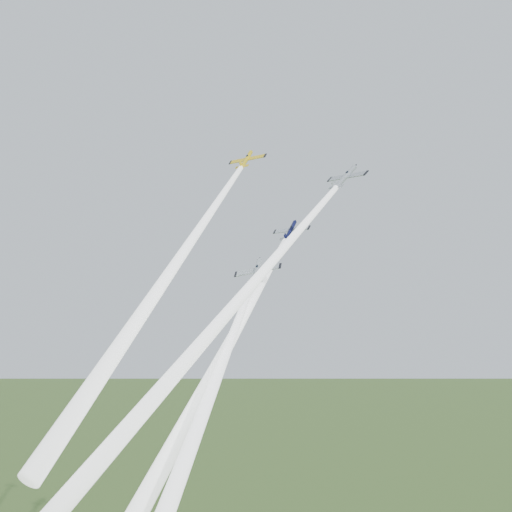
% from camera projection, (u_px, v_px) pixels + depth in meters
% --- Properties ---
extents(plane_yellow, '(9.65, 8.31, 6.87)m').
position_uv_depth(plane_yellow, '(246.00, 160.00, 126.67)').
color(plane_yellow, yellow).
extents(smoke_trail_yellow, '(14.83, 53.67, 50.09)m').
position_uv_depth(smoke_trail_yellow, '(163.00, 282.00, 98.12)').
color(smoke_trail_yellow, white).
extents(plane_navy, '(8.55, 7.41, 6.10)m').
position_uv_depth(plane_navy, '(291.00, 230.00, 119.93)').
color(plane_navy, '#0D0F39').
extents(smoke_trail_navy, '(11.09, 46.50, 43.09)m').
position_uv_depth(smoke_trail_navy, '(221.00, 358.00, 95.71)').
color(smoke_trail_navy, white).
extents(plane_silver_right, '(9.88, 8.53, 7.08)m').
position_uv_depth(plane_silver_right, '(345.00, 177.00, 111.20)').
color(plane_silver_right, '#A9AFB7').
extents(smoke_trail_silver_right, '(12.46, 55.41, 51.34)m').
position_uv_depth(smoke_trail_silver_right, '(210.00, 333.00, 88.89)').
color(smoke_trail_silver_right, white).
extents(plane_silver_low, '(10.63, 9.01, 7.61)m').
position_uv_depth(plane_silver_low, '(257.00, 271.00, 105.51)').
color(plane_silver_low, '#ACB4BB').
extents(smoke_trail_silver_low, '(18.05, 43.26, 41.50)m').
position_uv_depth(smoke_trail_silver_low, '(197.00, 429.00, 80.54)').
color(smoke_trail_silver_low, white).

